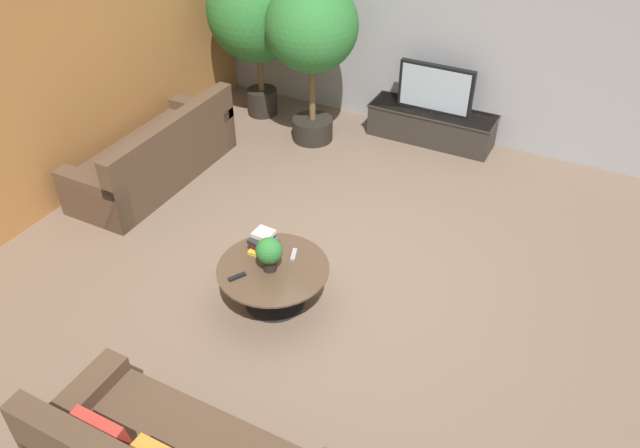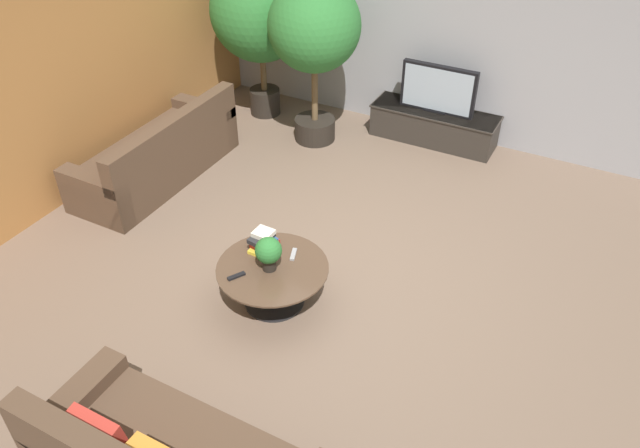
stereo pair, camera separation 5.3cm
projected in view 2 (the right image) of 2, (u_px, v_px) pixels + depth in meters
ground_plane at (334, 275)px, 5.97m from camera, size 24.00×24.00×0.00m
back_wall_stone at (460, 18)px, 7.37m from camera, size 7.40×0.12×3.00m
side_wall_left at (63, 57)px, 6.43m from camera, size 0.12×7.40×3.00m
media_console at (434, 125)px, 7.94m from camera, size 1.60×0.50×0.42m
television at (438, 89)px, 7.64m from camera, size 0.94×0.13×0.59m
coffee_table at (273, 278)px, 5.51m from camera, size 0.99×0.99×0.41m
couch_by_wall at (159, 156)px, 7.19m from camera, size 0.84×2.12×0.84m
potted_palm_tall at (260, 14)px, 7.87m from camera, size 1.27×1.27×2.06m
potted_palm_corner at (314, 32)px, 7.26m from camera, size 1.09×1.09×2.02m
potted_plant_tabletop at (269, 252)px, 5.31m from camera, size 0.23×0.23×0.32m
book_stack at (263, 241)px, 5.59m from camera, size 0.21×0.27×0.19m
remote_black at (236, 276)px, 5.33m from camera, size 0.12×0.16×0.02m
remote_silver at (293, 254)px, 5.56m from camera, size 0.09×0.16×0.02m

